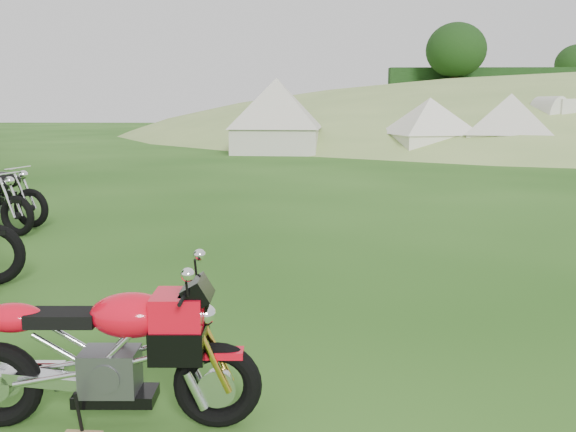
# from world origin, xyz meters

# --- Properties ---
(ground) EXTENTS (120.00, 120.00, 0.00)m
(ground) POSITION_xyz_m (0.00, 0.00, 0.00)
(ground) COLOR #18420E
(ground) RESTS_ON ground
(sport_motorcycle) EXTENTS (1.75, 0.46, 1.04)m
(sport_motorcycle) POSITION_xyz_m (-1.09, -1.30, 0.52)
(sport_motorcycle) COLOR red
(sport_motorcycle) RESTS_ON ground
(tent_left) EXTENTS (3.42, 3.42, 2.78)m
(tent_left) POSITION_xyz_m (-0.93, 20.28, 1.39)
(tent_left) COLOR beige
(tent_left) RESTS_ON ground
(tent_mid) EXTENTS (3.21, 3.21, 2.31)m
(tent_mid) POSITION_xyz_m (4.73, 18.98, 1.15)
(tent_mid) COLOR silver
(tent_mid) RESTS_ON ground
(tent_right) EXTENTS (3.51, 3.51, 2.40)m
(tent_right) POSITION_xyz_m (7.48, 18.37, 1.20)
(tent_right) COLOR beige
(tent_right) RESTS_ON ground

